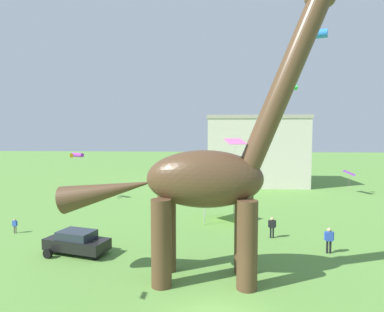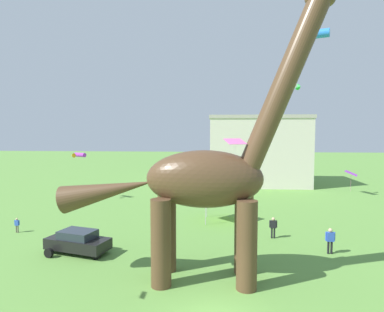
{
  "view_description": "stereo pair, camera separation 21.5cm",
  "coord_description": "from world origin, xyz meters",
  "px_view_note": "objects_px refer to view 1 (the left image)",
  "views": [
    {
      "loc": [
        -0.02,
        -13.72,
        8.09
      ],
      "look_at": [
        -1.27,
        4.91,
        6.72
      ],
      "focal_mm": 31.28,
      "sensor_mm": 36.0,
      "label": 1
    },
    {
      "loc": [
        0.19,
        -13.71,
        8.09
      ],
      "look_at": [
        -1.27,
        4.91,
        6.72
      ],
      "focal_mm": 31.28,
      "sensor_mm": 36.0,
      "label": 2
    }
  ],
  "objects_px": {
    "parked_sedan_left": "(77,242)",
    "festival_canopy_tent": "(220,193)",
    "person_vendor_side": "(15,224)",
    "kite_mid_center": "(310,34)",
    "person_photographer": "(329,238)",
    "kite_near_low": "(289,86)",
    "kite_mid_left": "(235,142)",
    "kite_trailing": "(349,173)",
    "kite_high_right": "(76,155)",
    "person_watching_child": "(272,225)",
    "dinosaur_sculpture": "(203,179)"
  },
  "relations": [
    {
      "from": "person_watching_child",
      "to": "person_vendor_side",
      "type": "bearing_deg",
      "value": 39.85
    },
    {
      "from": "festival_canopy_tent",
      "to": "parked_sedan_left",
      "type": "bearing_deg",
      "value": -137.22
    },
    {
      "from": "person_vendor_side",
      "to": "kite_high_right",
      "type": "relative_size",
      "value": 0.64
    },
    {
      "from": "dinosaur_sculpture",
      "to": "person_vendor_side",
      "type": "xyz_separation_m",
      "value": [
        -15.25,
        7.29,
        -4.83
      ]
    },
    {
      "from": "kite_trailing",
      "to": "parked_sedan_left",
      "type": "bearing_deg",
      "value": -165.88
    },
    {
      "from": "person_photographer",
      "to": "kite_near_low",
      "type": "height_order",
      "value": "kite_near_low"
    },
    {
      "from": "kite_near_low",
      "to": "kite_high_right",
      "type": "xyz_separation_m",
      "value": [
        -24.49,
        -1.36,
        -7.84
      ]
    },
    {
      "from": "kite_near_low",
      "to": "kite_trailing",
      "type": "relative_size",
      "value": 1.63
    },
    {
      "from": "festival_canopy_tent",
      "to": "kite_trailing",
      "type": "distance_m",
      "value": 10.79
    },
    {
      "from": "kite_mid_left",
      "to": "kite_trailing",
      "type": "relative_size",
      "value": 0.88
    },
    {
      "from": "parked_sedan_left",
      "to": "person_photographer",
      "type": "xyz_separation_m",
      "value": [
        16.69,
        1.22,
        0.23
      ]
    },
    {
      "from": "person_photographer",
      "to": "kite_mid_center",
      "type": "xyz_separation_m",
      "value": [
        0.58,
        7.76,
        15.45
      ]
    },
    {
      "from": "person_photographer",
      "to": "kite_mid_center",
      "type": "distance_m",
      "value": 17.3
    },
    {
      "from": "festival_canopy_tent",
      "to": "kite_near_low",
      "type": "xyz_separation_m",
      "value": [
        7.91,
        9.22,
        10.67
      ]
    },
    {
      "from": "person_vendor_side",
      "to": "person_photographer",
      "type": "bearing_deg",
      "value": -166.42
    },
    {
      "from": "dinosaur_sculpture",
      "to": "person_vendor_side",
      "type": "relative_size",
      "value": 12.97
    },
    {
      "from": "person_watching_child",
      "to": "kite_high_right",
      "type": "relative_size",
      "value": 0.87
    },
    {
      "from": "dinosaur_sculpture",
      "to": "festival_canopy_tent",
      "type": "height_order",
      "value": "dinosaur_sculpture"
    },
    {
      "from": "person_photographer",
      "to": "kite_trailing",
      "type": "height_order",
      "value": "kite_trailing"
    },
    {
      "from": "person_photographer",
      "to": "kite_mid_left",
      "type": "xyz_separation_m",
      "value": [
        -6.54,
        -4.65,
        6.53
      ]
    },
    {
      "from": "person_vendor_side",
      "to": "kite_mid_center",
      "type": "relative_size",
      "value": 0.42
    },
    {
      "from": "person_photographer",
      "to": "kite_near_low",
      "type": "bearing_deg",
      "value": -106.96
    },
    {
      "from": "person_vendor_side",
      "to": "kite_mid_center",
      "type": "distance_m",
      "value": 29.18
    },
    {
      "from": "kite_mid_center",
      "to": "kite_near_low",
      "type": "bearing_deg",
      "value": 88.74
    },
    {
      "from": "kite_high_right",
      "to": "festival_canopy_tent",
      "type": "bearing_deg",
      "value": -25.35
    },
    {
      "from": "parked_sedan_left",
      "to": "festival_canopy_tent",
      "type": "xyz_separation_m",
      "value": [
        9.56,
        8.84,
        1.74
      ]
    },
    {
      "from": "festival_canopy_tent",
      "to": "kite_high_right",
      "type": "distance_m",
      "value": 18.56
    },
    {
      "from": "parked_sedan_left",
      "to": "kite_mid_left",
      "type": "relative_size",
      "value": 3.34
    },
    {
      "from": "person_watching_child",
      "to": "kite_near_low",
      "type": "xyz_separation_m",
      "value": [
        4.0,
        13.83,
        12.25
      ]
    },
    {
      "from": "person_photographer",
      "to": "kite_high_right",
      "type": "relative_size",
      "value": 0.94
    },
    {
      "from": "kite_mid_center",
      "to": "kite_high_right",
      "type": "relative_size",
      "value": 1.53
    },
    {
      "from": "dinosaur_sculpture",
      "to": "person_photographer",
      "type": "distance_m",
      "value": 10.38
    },
    {
      "from": "kite_high_right",
      "to": "person_photographer",
      "type": "bearing_deg",
      "value": -33.13
    },
    {
      "from": "person_photographer",
      "to": "festival_canopy_tent",
      "type": "bearing_deg",
      "value": -61.21
    },
    {
      "from": "kite_mid_center",
      "to": "dinosaur_sculpture",
      "type": "bearing_deg",
      "value": -125.78
    },
    {
      "from": "kite_mid_left",
      "to": "person_watching_child",
      "type": "bearing_deg",
      "value": 66.58
    },
    {
      "from": "kite_mid_left",
      "to": "kite_near_low",
      "type": "bearing_deg",
      "value": 71.19
    },
    {
      "from": "kite_high_right",
      "to": "kite_trailing",
      "type": "xyz_separation_m",
      "value": [
        26.31,
        -11.84,
        -0.42
      ]
    },
    {
      "from": "festival_canopy_tent",
      "to": "kite_trailing",
      "type": "height_order",
      "value": "kite_trailing"
    },
    {
      "from": "kite_near_low",
      "to": "kite_trailing",
      "type": "distance_m",
      "value": 15.69
    },
    {
      "from": "dinosaur_sculpture",
      "to": "kite_near_low",
      "type": "distance_m",
      "value": 24.35
    },
    {
      "from": "person_watching_child",
      "to": "kite_trailing",
      "type": "bearing_deg",
      "value": -134.55
    },
    {
      "from": "parked_sedan_left",
      "to": "dinosaur_sculpture",
      "type": "bearing_deg",
      "value": -5.49
    },
    {
      "from": "parked_sedan_left",
      "to": "kite_near_low",
      "type": "distance_m",
      "value": 28.02
    },
    {
      "from": "person_vendor_side",
      "to": "kite_near_low",
      "type": "height_order",
      "value": "kite_near_low"
    },
    {
      "from": "kite_near_low",
      "to": "kite_mid_center",
      "type": "bearing_deg",
      "value": -91.26
    },
    {
      "from": "parked_sedan_left",
      "to": "person_watching_child",
      "type": "height_order",
      "value": "person_watching_child"
    },
    {
      "from": "person_photographer",
      "to": "kite_near_low",
      "type": "relative_size",
      "value": 0.69
    },
    {
      "from": "kite_mid_left",
      "to": "kite_high_right",
      "type": "height_order",
      "value": "kite_mid_left"
    },
    {
      "from": "person_watching_child",
      "to": "kite_trailing",
      "type": "distance_m",
      "value": 7.08
    }
  ]
}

